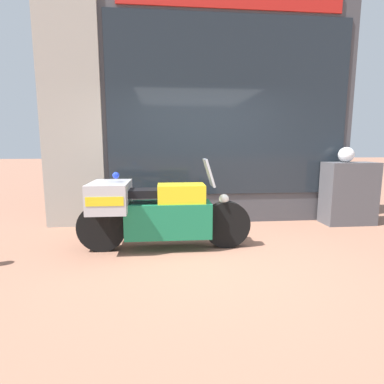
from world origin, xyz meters
name	(u,v)px	position (x,y,z in m)	size (l,w,h in m)	color
ground_plane	(222,259)	(0.00, 0.00, 0.00)	(60.00, 60.00, 0.00)	#8E604C
shop_building	(179,111)	(-0.43, 2.00, 2.05)	(5.56, 0.55, 4.09)	#424247
window_display	(224,197)	(0.44, 2.03, 0.45)	(4.08, 0.30, 1.84)	slate
paramedic_motorcycle	(152,210)	(-0.88, 0.46, 0.56)	(2.38, 0.79, 1.25)	black
utility_cabinet	(349,193)	(2.64, 1.52, 0.56)	(0.90, 0.46, 1.13)	#4C4C51
white_helmet	(346,155)	(2.55, 1.55, 1.26)	(0.27, 0.27, 0.27)	white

